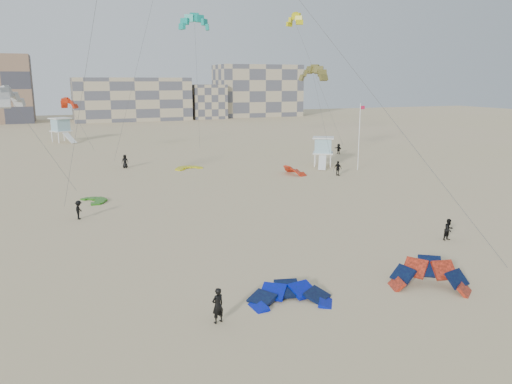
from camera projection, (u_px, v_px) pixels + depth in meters
name	position (u px, v px, depth m)	size (l,w,h in m)	color
ground	(316.00, 327.00, 23.45)	(320.00, 320.00, 0.00)	#D0B18B
kite_ground_blue	(291.00, 302.00, 26.03)	(4.36, 4.41, 1.34)	#080ABC
kite_ground_orange	(429.00, 288.00, 27.79)	(4.26, 3.55, 2.47)	#FF391F
kite_ground_green	(94.00, 202.00, 47.56)	(2.92, 3.09, 0.41)	#2A7E13
kite_ground_red_far	(294.00, 174.00, 61.44)	(3.42, 3.18, 1.72)	red
kite_ground_yellow	(188.00, 169.00, 65.12)	(3.32, 3.49, 0.41)	yellow
kitesurfer_main	(218.00, 305.00, 23.66)	(0.64, 0.42, 1.76)	black
kitesurfer_b	(449.00, 230.00, 35.95)	(0.77, 0.60, 1.59)	black
kitesurfer_c	(79.00, 210.00, 41.37)	(1.03, 0.59, 1.59)	black
kitesurfer_d	(338.00, 168.00, 60.31)	(1.04, 0.44, 1.78)	black
kitesurfer_e	(125.00, 161.00, 65.51)	(0.86, 0.56, 1.77)	black
kitesurfer_f	(338.00, 149.00, 78.02)	(1.51, 0.48, 1.63)	black
kite_fly_grey	(10.00, 99.00, 42.25)	(6.99, 4.33, 10.12)	#BDBDBD
kite_fly_olive	(313.00, 75.00, 63.21)	(5.26, 11.67, 12.55)	brown
kite_fly_yellow	(295.00, 21.00, 73.61)	(10.68, 3.69, 19.97)	yellow
kite_fly_teal_b	(195.00, 24.00, 72.11)	(4.46, 4.26, 19.64)	#19AD9A
kite_fly_red	(69.00, 104.00, 70.79)	(5.26, 4.15, 8.30)	red
lifeguard_tower_near	(323.00, 152.00, 66.92)	(3.77, 5.85, 3.89)	white
lifeguard_tower_far	(61.00, 130.00, 92.84)	(4.29, 6.73, 4.49)	white
flagpole	(359.00, 136.00, 63.28)	(0.69, 0.11, 8.49)	white
condo_mid	(131.00, 99.00, 143.57)	(32.00, 16.00, 12.00)	tan
condo_east	(257.00, 91.00, 159.38)	(26.00, 14.00, 16.00)	tan
condo_fill_right	(207.00, 102.00, 149.92)	(10.00, 10.00, 10.00)	tan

